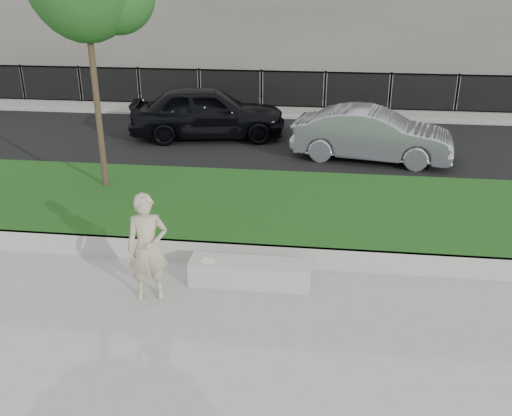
# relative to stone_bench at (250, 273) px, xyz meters

# --- Properties ---
(ground) EXTENTS (90.00, 90.00, 0.00)m
(ground) POSITION_rel_stone_bench_xyz_m (-0.57, -0.40, -0.20)
(ground) COLOR gray
(ground) RESTS_ON ground
(grass_bank) EXTENTS (34.00, 4.00, 0.40)m
(grass_bank) POSITION_rel_stone_bench_xyz_m (-0.57, 2.60, -0.00)
(grass_bank) COLOR black
(grass_bank) RESTS_ON ground
(grass_kerb) EXTENTS (34.00, 0.08, 0.40)m
(grass_kerb) POSITION_rel_stone_bench_xyz_m (-0.57, 0.64, -0.00)
(grass_kerb) COLOR #A7A39C
(grass_kerb) RESTS_ON ground
(street) EXTENTS (34.00, 7.00, 0.04)m
(street) POSITION_rel_stone_bench_xyz_m (-0.57, 8.10, -0.18)
(street) COLOR black
(street) RESTS_ON ground
(far_pavement) EXTENTS (34.00, 3.00, 0.12)m
(far_pavement) POSITION_rel_stone_bench_xyz_m (-0.57, 12.60, -0.14)
(far_pavement) COLOR gray
(far_pavement) RESTS_ON ground
(iron_fence) EXTENTS (32.00, 0.30, 1.50)m
(iron_fence) POSITION_rel_stone_bench_xyz_m (-0.57, 11.60, 0.34)
(iron_fence) COLOR slate
(iron_fence) RESTS_ON far_pavement
(stone_bench) EXTENTS (1.99, 0.50, 0.41)m
(stone_bench) POSITION_rel_stone_bench_xyz_m (0.00, 0.00, 0.00)
(stone_bench) COLOR #A7A39C
(stone_bench) RESTS_ON ground
(man) EXTENTS (0.72, 0.56, 1.74)m
(man) POSITION_rel_stone_bench_xyz_m (-1.51, -0.59, 0.66)
(man) COLOR #B3A98A
(man) RESTS_ON ground
(book) EXTENTS (0.24, 0.19, 0.02)m
(book) POSITION_rel_stone_bench_xyz_m (-0.69, -0.07, 0.22)
(book) COLOR silver
(book) RESTS_ON stone_bench
(car_dark) EXTENTS (4.88, 2.62, 1.58)m
(car_dark) POSITION_rel_stone_bench_xyz_m (-2.43, 8.49, 0.63)
(car_dark) COLOR black
(car_dark) RESTS_ON street
(car_silver) EXTENTS (4.39, 2.16, 1.38)m
(car_silver) POSITION_rel_stone_bench_xyz_m (2.36, 6.89, 0.53)
(car_silver) COLOR gray
(car_silver) RESTS_ON street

